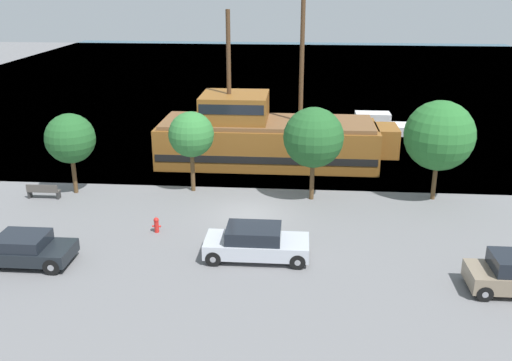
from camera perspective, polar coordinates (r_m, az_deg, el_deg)
name	(u,v)px	position (r m, az deg, el deg)	size (l,w,h in m)	color
ground_plane	(249,215)	(29.56, -0.68, -3.48)	(160.00, 160.00, 0.00)	slate
water_surface	(281,76)	(72.06, 2.53, 10.35)	(80.00, 80.00, 0.00)	#33566B
pirate_ship	(266,138)	(37.42, 0.98, 4.32)	(15.46, 4.91, 11.01)	brown
moored_boat_dockside	(377,126)	(46.04, 11.98, 5.38)	(6.70, 2.01, 1.64)	silver
parked_car_curb_front	(25,249)	(26.41, -22.07, -6.38)	(3.93, 2.00, 1.32)	black
parked_car_curb_mid	(256,243)	(24.93, -0.01, -6.23)	(4.52, 2.00, 1.47)	#B7BCC6
fire_hydrant	(156,224)	(27.89, -9.92, -4.34)	(0.42, 0.25, 0.76)	red
bench_promenade_east	(43,191)	(33.72, -20.51, -1.00)	(1.77, 0.45, 0.85)	#4C4742
tree_row_east	(70,139)	(33.28, -18.09, 4.00)	(2.77, 2.77, 4.59)	brown
tree_row_mideast	(191,135)	(32.12, -6.49, 4.57)	(2.56, 2.56, 4.63)	brown
tree_row_midwest	(313,138)	(30.74, 5.77, 4.28)	(3.26, 3.26, 5.16)	brown
tree_row_west	(439,136)	(32.09, 17.87, 4.29)	(3.77, 3.77, 5.52)	brown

